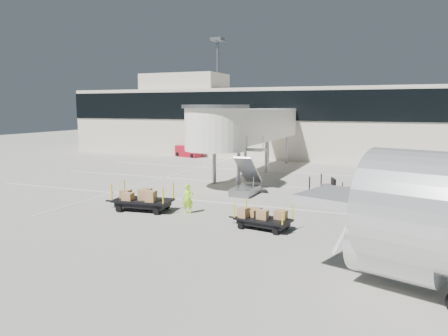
{
  "coord_description": "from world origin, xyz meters",
  "views": [
    {
      "loc": [
        8.45,
        -22.3,
        5.88
      ],
      "look_at": [
        -2.19,
        3.19,
        2.0
      ],
      "focal_mm": 35.0,
      "sensor_mm": 36.0,
      "label": 1
    }
  ],
  "objects": [
    {
      "name": "minivan",
      "position": [
        9.15,
        14.52,
        1.05
      ],
      "size": [
        3.18,
        4.96,
        1.75
      ],
      "rotation": [
        0.0,
        0.0,
        0.31
      ],
      "color": "white",
      "rests_on": "ground"
    },
    {
      "name": "lane_markings",
      "position": [
        -0.67,
        9.33,
        0.01
      ],
      "size": [
        40.0,
        30.0,
        0.02
      ],
      "color": "silver",
      "rests_on": "ground"
    },
    {
      "name": "belt_loader",
      "position": [
        -15.19,
        23.54,
        0.66
      ],
      "size": [
        3.81,
        2.39,
        1.72
      ],
      "rotation": [
        0.0,
        0.0,
        -0.32
      ],
      "color": "maroon",
      "rests_on": "ground"
    },
    {
      "name": "suitcase_cart",
      "position": [
        4.93,
        4.41,
        0.6
      ],
      "size": [
        4.24,
        2.62,
        1.63
      ],
      "rotation": [
        0.0,
        0.0,
        -0.3
      ],
      "color": "black",
      "rests_on": "ground"
    },
    {
      "name": "ground",
      "position": [
        0.0,
        0.0,
        0.0
      ],
      "size": [
        140.0,
        140.0,
        0.0
      ],
      "primitive_type": "plane",
      "color": "#ACA69A",
      "rests_on": "ground"
    },
    {
      "name": "baggage_tug",
      "position": [
        5.11,
        5.19,
        0.54
      ],
      "size": [
        2.5,
        2.11,
        1.49
      ],
      "rotation": [
        0.0,
        0.0,
        0.38
      ],
      "color": "maroon",
      "rests_on": "ground"
    },
    {
      "name": "terminal",
      "position": [
        -0.35,
        29.94,
        4.11
      ],
      "size": [
        64.0,
        12.11,
        15.2
      ],
      "color": "beige",
      "rests_on": "ground"
    },
    {
      "name": "jet_bridge",
      "position": [
        -3.97,
        12.26,
        4.28
      ],
      "size": [
        5.7,
        20.4,
        6.03
      ],
      "color": "white",
      "rests_on": "ground"
    },
    {
      "name": "ground_worker",
      "position": [
        -2.53,
        -1.2,
        0.82
      ],
      "size": [
        0.7,
        0.59,
        1.65
      ],
      "primitive_type": "imported",
      "rotation": [
        0.0,
        0.0,
        0.37
      ],
      "color": "#A7F91A",
      "rests_on": "ground"
    },
    {
      "name": "box_cart_far",
      "position": [
        -5.23,
        -1.63,
        0.61
      ],
      "size": [
        4.09,
        2.0,
        1.57
      ],
      "rotation": [
        0.0,
        0.0,
        0.12
      ],
      "color": "black",
      "rests_on": "ground"
    },
    {
      "name": "box_cart_near",
      "position": [
        2.36,
        -2.59,
        0.51
      ],
      "size": [
        3.33,
        1.73,
        1.28
      ],
      "rotation": [
        0.0,
        0.0,
        -0.16
      ],
      "color": "black",
      "rests_on": "ground"
    }
  ]
}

